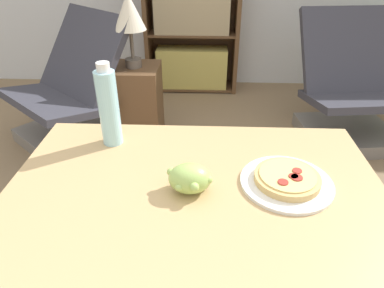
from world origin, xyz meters
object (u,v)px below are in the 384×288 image
at_px(side_table, 137,102).
at_px(table_lamp, 129,15).
at_px(pizza_on_plate, 287,181).
at_px(lounge_chair_far, 351,102).
at_px(lounge_chair_near, 70,105).
at_px(bookshelf, 192,9).
at_px(drink_bottle, 109,107).
at_px(grape_bunch, 190,179).

distance_m(side_table, table_lamp, 0.61).
distance_m(pizza_on_plate, side_table, 1.73).
xyz_separation_m(lounge_chair_far, side_table, (-1.54, -0.03, -0.02)).
xyz_separation_m(lounge_chair_near, bookshelf, (0.82, 1.04, 0.46)).
xyz_separation_m(lounge_chair_near, lounge_chair_far, (2.00, 0.13, 0.00)).
relative_size(drink_bottle, bookshelf, 0.17).
bearing_deg(drink_bottle, side_table, 98.43).
bearing_deg(table_lamp, pizza_on_plate, -64.21).
distance_m(grape_bunch, bookshelf, 2.48).
xyz_separation_m(lounge_chair_far, table_lamp, (-1.54, -0.03, 0.59)).
height_order(pizza_on_plate, side_table, pizza_on_plate).
relative_size(drink_bottle, lounge_chair_far, 0.31).
relative_size(pizza_on_plate, table_lamp, 0.53).
bearing_deg(lounge_chair_near, bookshelf, 91.64).
bearing_deg(table_lamp, drink_bottle, -81.57).
bearing_deg(side_table, drink_bottle, -81.57).
bearing_deg(bookshelf, table_lamp, -111.03).
relative_size(drink_bottle, lounge_chair_near, 0.27).
distance_m(pizza_on_plate, lounge_chair_near, 1.89).
xyz_separation_m(pizza_on_plate, grape_bunch, (-0.27, -0.04, 0.03)).
xyz_separation_m(lounge_chair_far, bookshelf, (-1.18, 0.91, 0.46)).
height_order(drink_bottle, side_table, drink_bottle).
height_order(lounge_chair_near, table_lamp, table_lamp).
height_order(pizza_on_plate, grape_bunch, grape_bunch).
xyz_separation_m(pizza_on_plate, table_lamp, (-0.73, 1.50, 0.13)).
distance_m(grape_bunch, table_lamp, 1.61).
distance_m(grape_bunch, drink_bottle, 0.37).
relative_size(drink_bottle, side_table, 0.51).
relative_size(lounge_chair_far, table_lamp, 1.84).
bearing_deg(bookshelf, drink_bottle, -94.33).
relative_size(side_table, table_lamp, 1.12).
bearing_deg(bookshelf, lounge_chair_far, -37.70).
relative_size(grape_bunch, lounge_chair_far, 0.14).
distance_m(pizza_on_plate, drink_bottle, 0.58).
height_order(grape_bunch, lounge_chair_far, lounge_chair_far).
bearing_deg(lounge_chair_far, bookshelf, 135.68).
height_order(pizza_on_plate, bookshelf, bookshelf).
bearing_deg(lounge_chair_near, side_table, 51.97).
bearing_deg(pizza_on_plate, side_table, 115.79).
distance_m(lounge_chair_far, bookshelf, 1.56).
relative_size(lounge_chair_far, bookshelf, 0.56).
height_order(pizza_on_plate, lounge_chair_near, lounge_chair_near).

